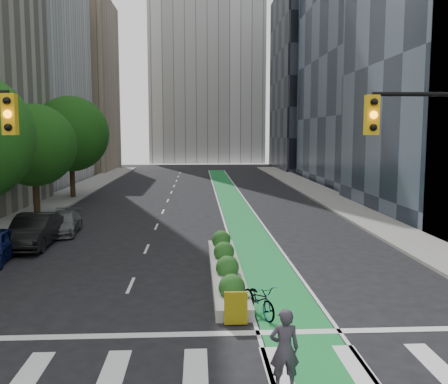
{
  "coord_description": "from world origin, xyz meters",
  "views": [
    {
      "loc": [
        0.08,
        -12.62,
        5.77
      ],
      "look_at": [
        1.32,
        10.79,
        3.0
      ],
      "focal_mm": 40.0,
      "sensor_mm": 36.0,
      "label": 1
    }
  ],
  "objects": [
    {
      "name": "ground",
      "position": [
        0.0,
        0.0,
        0.0
      ],
      "size": [
        160.0,
        160.0,
        0.0
      ],
      "primitive_type": "plane",
      "color": "black",
      "rests_on": "ground"
    },
    {
      "name": "sidewalk_left",
      "position": [
        -11.8,
        25.0,
        0.07
      ],
      "size": [
        3.6,
        90.0,
        0.15
      ],
      "primitive_type": "cube",
      "color": "gray",
      "rests_on": "ground"
    },
    {
      "name": "sidewalk_right",
      "position": [
        11.8,
        25.0,
        0.07
      ],
      "size": [
        3.6,
        90.0,
        0.15
      ],
      "primitive_type": "cube",
      "color": "gray",
      "rests_on": "ground"
    },
    {
      "name": "bike_lane_paint",
      "position": [
        3.0,
        30.0,
        0.01
      ],
      "size": [
        2.2,
        70.0,
        0.01
      ],
      "primitive_type": "cube",
      "color": "#177F35",
      "rests_on": "ground"
    },
    {
      "name": "building_tan_far",
      "position": [
        -20.0,
        66.0,
        13.0
      ],
      "size": [
        14.0,
        16.0,
        26.0
      ],
      "primitive_type": "cube",
      "color": "tan",
      "rests_on": "ground"
    },
    {
      "name": "building_dark_end",
      "position": [
        20.0,
        68.0,
        14.0
      ],
      "size": [
        14.0,
        18.0,
        28.0
      ],
      "primitive_type": "cube",
      "color": "black",
      "rests_on": "ground"
    },
    {
      "name": "tree_midfar",
      "position": [
        -11.0,
        22.0,
        4.95
      ],
      "size": [
        5.6,
        5.6,
        7.76
      ],
      "color": "black",
      "rests_on": "ground"
    },
    {
      "name": "tree_far",
      "position": [
        -11.0,
        32.0,
        5.69
      ],
      "size": [
        6.6,
        6.6,
        9.0
      ],
      "color": "black",
      "rests_on": "ground"
    },
    {
      "name": "median_planter",
      "position": [
        1.2,
        7.04,
        0.37
      ],
      "size": [
        1.2,
        10.26,
        1.1
      ],
      "color": "gray",
      "rests_on": "ground"
    },
    {
      "name": "bicycle",
      "position": [
        2.0,
        2.65,
        0.52
      ],
      "size": [
        1.39,
        2.1,
        1.04
      ],
      "primitive_type": "imported",
      "rotation": [
        0.0,
        0.0,
        0.39
      ],
      "color": "gray",
      "rests_on": "ground"
    },
    {
      "name": "cyclist",
      "position": [
        2.0,
        -2.0,
        0.94
      ],
      "size": [
        0.71,
        0.48,
        1.89
      ],
      "primitive_type": "imported",
      "rotation": [
        0.0,
        0.0,
        3.18
      ],
      "color": "#36303A",
      "rests_on": "ground"
    },
    {
      "name": "parked_car_left_mid",
      "position": [
        -8.25,
        12.78,
        0.84
      ],
      "size": [
        1.85,
        5.1,
        1.67
      ],
      "primitive_type": "imported",
      "rotation": [
        0.0,
        0.0,
        0.02
      ],
      "color": "black",
      "rests_on": "ground"
    },
    {
      "name": "parked_car_left_far",
      "position": [
        -7.7,
        16.14,
        0.63
      ],
      "size": [
        2.12,
        4.48,
        1.26
      ],
      "primitive_type": "imported",
      "rotation": [
        0.0,
        0.0,
        0.08
      ],
      "color": "#525557",
      "rests_on": "ground"
    }
  ]
}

